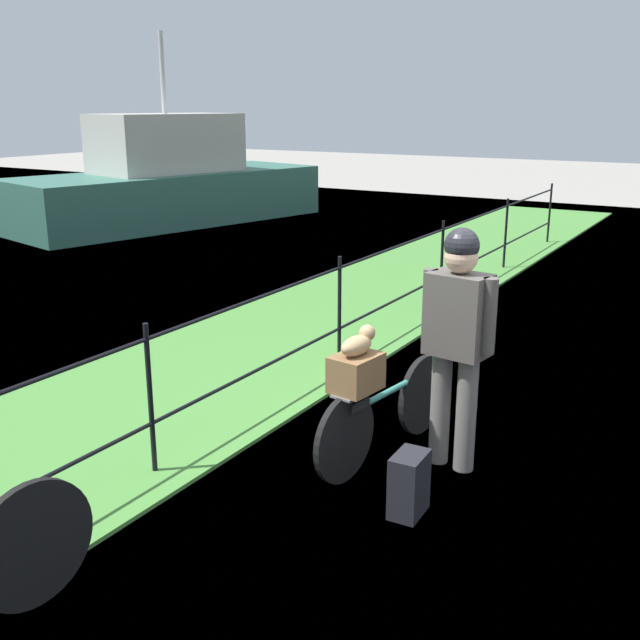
# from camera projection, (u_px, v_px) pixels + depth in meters

# --- Properties ---
(ground_plane) EXTENTS (60.00, 60.00, 0.00)m
(ground_plane) POSITION_uv_depth(u_px,v_px,m) (517.00, 473.00, 5.16)
(ground_plane) COLOR gray
(grass_strip) EXTENTS (27.00, 2.40, 0.03)m
(grass_strip) POSITION_uv_depth(u_px,v_px,m) (180.00, 389.00, 6.64)
(grass_strip) COLOR #478438
(grass_strip) RESTS_ON ground
(iron_fence) EXTENTS (18.04, 0.04, 1.08)m
(iron_fence) POSITION_uv_depth(u_px,v_px,m) (261.00, 337.00, 6.03)
(iron_fence) COLOR black
(iron_fence) RESTS_ON ground
(bicycle_main) EXTENTS (1.61, 0.28, 0.62)m
(bicycle_main) POSITION_uv_depth(u_px,v_px,m) (385.00, 413.00, 5.33)
(bicycle_main) COLOR black
(bicycle_main) RESTS_ON ground
(wooden_crate) EXTENTS (0.37, 0.29, 0.25)m
(wooden_crate) POSITION_uv_depth(u_px,v_px,m) (356.00, 373.00, 4.95)
(wooden_crate) COLOR brown
(wooden_crate) RESTS_ON bicycle_main
(terrier_dog) EXTENTS (0.32, 0.18, 0.18)m
(terrier_dog) POSITION_uv_depth(u_px,v_px,m) (359.00, 343.00, 4.91)
(terrier_dog) COLOR tan
(terrier_dog) RESTS_ON wooden_crate
(cyclist_person) EXTENTS (0.31, 0.54, 1.68)m
(cyclist_person) POSITION_uv_depth(u_px,v_px,m) (457.00, 329.00, 5.00)
(cyclist_person) COLOR slate
(cyclist_person) RESTS_ON ground
(backpack_on_paving) EXTENTS (0.29, 0.19, 0.40)m
(backpack_on_paving) POSITION_uv_depth(u_px,v_px,m) (409.00, 484.00, 4.60)
(backpack_on_paving) COLOR black
(backpack_on_paving) RESTS_ON ground
(mooring_bollard) EXTENTS (0.20, 0.20, 0.37)m
(mooring_bollard) POSITION_uv_depth(u_px,v_px,m) (478.00, 298.00, 9.05)
(mooring_bollard) COLOR #38383D
(mooring_bollard) RESTS_ON ground
(moored_boat_near) EXTENTS (7.02, 3.80, 3.85)m
(moored_boat_near) POSITION_uv_depth(u_px,v_px,m) (169.00, 184.00, 15.78)
(moored_boat_near) COLOR #336656
(moored_boat_near) RESTS_ON ground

